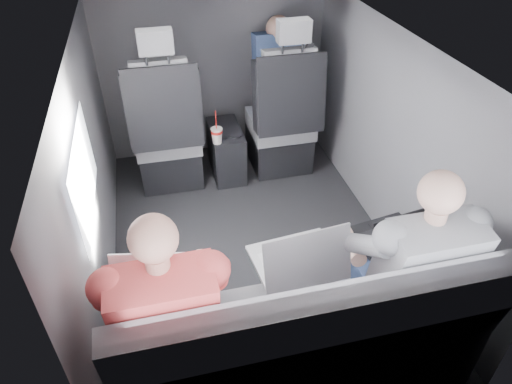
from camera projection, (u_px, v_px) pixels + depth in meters
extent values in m
plane|color=black|center=(251.00, 242.00, 3.11)|extent=(2.60, 2.60, 0.00)
plane|color=#B2B2AD|center=(249.00, 45.00, 2.30)|extent=(2.60, 2.60, 0.00)
cube|color=#56565B|center=(93.00, 179.00, 2.53)|extent=(0.02, 2.60, 1.35)
cube|color=#56565B|center=(389.00, 140.00, 2.87)|extent=(0.02, 2.60, 1.35)
cube|color=#56565B|center=(215.00, 75.00, 3.72)|extent=(1.80, 0.02, 1.35)
cube|color=#56565B|center=(329.00, 342.00, 1.69)|extent=(1.80, 0.02, 1.35)
cube|color=white|center=(84.00, 175.00, 2.17)|extent=(0.02, 0.75, 0.42)
cube|color=black|center=(291.00, 86.00, 3.23)|extent=(0.35, 0.11, 0.59)
cube|color=black|center=(170.00, 161.00, 3.65)|extent=(0.46, 0.48, 0.30)
cube|color=slate|center=(167.00, 137.00, 3.50)|extent=(0.48, 0.46, 0.14)
cube|color=slate|center=(163.00, 104.00, 3.12)|extent=(0.38, 0.18, 0.61)
cube|color=black|center=(131.00, 111.00, 3.10)|extent=(0.08, 0.21, 0.53)
cube|color=black|center=(196.00, 105.00, 3.18)|extent=(0.08, 0.21, 0.53)
cube|color=black|center=(164.00, 109.00, 3.07)|extent=(0.50, 0.11, 0.58)
cube|color=slate|center=(155.00, 42.00, 2.82)|extent=(0.22, 0.10, 0.15)
cube|color=black|center=(278.00, 147.00, 3.82)|extent=(0.46, 0.48, 0.30)
cube|color=slate|center=(280.00, 124.00, 3.67)|extent=(0.48, 0.46, 0.14)
cube|color=slate|center=(289.00, 91.00, 3.29)|extent=(0.38, 0.18, 0.61)
cube|color=black|center=(260.00, 98.00, 3.26)|extent=(0.08, 0.21, 0.53)
cube|color=black|center=(318.00, 92.00, 3.35)|extent=(0.08, 0.21, 0.53)
cube|color=black|center=(292.00, 96.00, 3.24)|extent=(0.50, 0.11, 0.58)
cube|color=slate|center=(294.00, 31.00, 2.99)|extent=(0.22, 0.10, 0.15)
cube|color=black|center=(226.00, 151.00, 3.67)|extent=(0.24, 0.48, 0.40)
cylinder|color=black|center=(222.00, 137.00, 3.45)|extent=(0.09, 0.09, 0.01)
cylinder|color=black|center=(236.00, 135.00, 3.47)|extent=(0.09, 0.09, 0.01)
cube|color=slate|center=(299.00, 350.00, 2.18)|extent=(1.60, 0.50, 0.45)
cube|color=slate|center=(324.00, 330.00, 1.73)|extent=(1.60, 0.17, 0.47)
cylinder|color=red|center=(217.00, 131.00, 3.33)|extent=(0.09, 0.09, 0.02)
cylinder|color=white|center=(216.00, 129.00, 3.32)|extent=(0.09, 0.09, 0.01)
cylinder|color=red|center=(216.00, 120.00, 3.27)|extent=(0.01, 0.01, 0.14)
cube|color=white|center=(152.00, 272.00, 2.09)|extent=(0.36, 0.29, 0.02)
cube|color=silver|center=(152.00, 273.00, 2.07)|extent=(0.28, 0.18, 0.00)
cube|color=white|center=(151.00, 260.00, 2.13)|extent=(0.11, 0.07, 0.00)
cube|color=white|center=(150.00, 278.00, 1.90)|extent=(0.33, 0.13, 0.22)
cube|color=white|center=(150.00, 277.00, 1.91)|extent=(0.29, 0.11, 0.19)
cube|color=#A8A8AD|center=(294.00, 257.00, 2.17)|extent=(0.43, 0.32, 0.02)
cube|color=silver|center=(296.00, 257.00, 2.15)|extent=(0.34, 0.19, 0.00)
cube|color=#A8A8AD|center=(289.00, 243.00, 2.23)|extent=(0.13, 0.07, 0.00)
cube|color=#A8A8AD|center=(308.00, 261.00, 1.95)|extent=(0.41, 0.12, 0.27)
cube|color=white|center=(308.00, 261.00, 1.95)|extent=(0.36, 0.10, 0.23)
cube|color=black|center=(385.00, 235.00, 2.29)|extent=(0.37, 0.28, 0.02)
cube|color=black|center=(387.00, 235.00, 2.27)|extent=(0.29, 0.17, 0.00)
cube|color=black|center=(379.00, 224.00, 2.34)|extent=(0.11, 0.07, 0.00)
cube|color=black|center=(404.00, 237.00, 2.10)|extent=(0.34, 0.12, 0.22)
cube|color=white|center=(403.00, 236.00, 2.11)|extent=(0.30, 0.10, 0.19)
cube|color=#36363B|center=(145.00, 319.00, 1.97)|extent=(0.14, 0.42, 0.12)
cube|color=#36363B|center=(193.00, 310.00, 2.01)|extent=(0.14, 0.42, 0.12)
cube|color=#36363B|center=(152.00, 320.00, 2.31)|extent=(0.12, 0.12, 0.45)
cube|color=#36363B|center=(192.00, 313.00, 2.35)|extent=(0.12, 0.12, 0.45)
cube|color=#D64649|center=(167.00, 317.00, 1.70)|extent=(0.38, 0.26, 0.51)
sphere|color=tan|center=(153.00, 238.00, 1.50)|extent=(0.17, 0.17, 0.17)
cylinder|color=tan|center=(119.00, 286.00, 1.93)|extent=(0.11, 0.26, 0.11)
cylinder|color=tan|center=(207.00, 270.00, 2.00)|extent=(0.11, 0.26, 0.11)
cube|color=navy|center=(371.00, 276.00, 2.17)|extent=(0.14, 0.42, 0.12)
cube|color=navy|center=(411.00, 268.00, 2.21)|extent=(0.14, 0.42, 0.12)
cube|color=navy|center=(346.00, 283.00, 2.51)|extent=(0.12, 0.12, 0.45)
cube|color=navy|center=(381.00, 277.00, 2.55)|extent=(0.12, 0.12, 0.45)
cube|color=gray|center=(423.00, 268.00, 1.90)|extent=(0.38, 0.26, 0.52)
sphere|color=tan|center=(441.00, 192.00, 1.70)|extent=(0.17, 0.17, 0.17)
cylinder|color=tan|center=(351.00, 245.00, 2.13)|extent=(0.11, 0.26, 0.11)
cylinder|color=tan|center=(425.00, 232.00, 2.20)|extent=(0.11, 0.26, 0.11)
cube|color=navy|center=(278.00, 67.00, 3.57)|extent=(0.38, 0.24, 0.55)
sphere|color=tan|center=(278.00, 28.00, 3.41)|extent=(0.19, 0.19, 0.19)
cube|color=navy|center=(275.00, 98.00, 3.79)|extent=(0.32, 0.38, 0.11)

